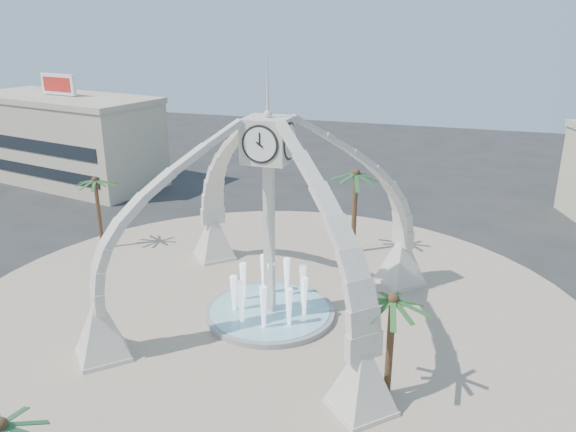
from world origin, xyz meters
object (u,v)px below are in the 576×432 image
(clock_tower, at_px, (269,217))
(palm_west, at_px, (95,181))
(palm_north, at_px, (356,174))
(palm_south, at_px, (1,427))
(palm_east, at_px, (393,300))
(fountain, at_px, (270,311))

(clock_tower, relative_size, palm_west, 2.84)
(palm_north, bearing_deg, palm_south, -101.40)
(palm_east, height_order, palm_north, palm_north)
(palm_south, bearing_deg, fountain, 80.30)
(fountain, bearing_deg, clock_tower, -90.00)
(palm_east, xyz_separation_m, palm_south, (-11.07, -11.98, -0.41))
(palm_west, height_order, palm_south, palm_west)
(clock_tower, relative_size, fountain, 2.24)
(fountain, relative_size, palm_north, 1.10)
(clock_tower, bearing_deg, fountain, 90.00)
(clock_tower, bearing_deg, palm_east, -34.89)
(palm_east, bearing_deg, palm_west, 154.53)
(palm_east, height_order, palm_west, palm_west)
(palm_west, bearing_deg, palm_north, 15.46)
(palm_west, xyz_separation_m, palm_south, (13.45, -23.67, -0.83))
(palm_north, bearing_deg, fountain, -103.99)
(fountain, relative_size, palm_south, 1.46)
(palm_west, bearing_deg, fountain, -20.21)
(fountain, bearing_deg, palm_south, -99.70)
(fountain, xyz_separation_m, palm_west, (-16.46, 6.06, 5.32))
(palm_east, bearing_deg, palm_north, 107.06)
(fountain, bearing_deg, palm_east, -34.89)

